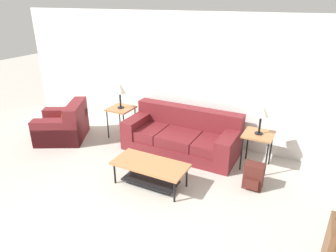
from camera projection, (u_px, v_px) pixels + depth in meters
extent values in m
cube|color=white|center=(202.00, 80.00, 5.99)|extent=(9.13, 0.06, 2.60)
cube|color=maroon|center=(181.00, 146.00, 5.95)|extent=(2.22, 0.97, 0.22)
cube|color=maroon|center=(148.00, 130.00, 6.16)|extent=(0.72, 0.87, 0.20)
cube|color=maroon|center=(180.00, 137.00, 5.85)|extent=(0.72, 0.87, 0.20)
cube|color=maroon|center=(217.00, 145.00, 5.54)|extent=(0.72, 0.87, 0.20)
cube|color=maroon|center=(189.00, 116.00, 6.03)|extent=(2.22, 0.27, 0.40)
cube|color=maroon|center=(139.00, 129.00, 6.29)|extent=(0.28, 0.97, 0.58)
cube|color=maroon|center=(229.00, 148.00, 5.47)|extent=(0.28, 0.97, 0.58)
cube|color=maroon|center=(62.00, 130.00, 6.46)|extent=(1.29, 1.30, 0.40)
cube|color=maroon|center=(76.00, 112.00, 6.31)|extent=(0.69, 0.98, 0.40)
cube|color=maroon|center=(66.00, 120.00, 6.75)|extent=(0.95, 0.67, 0.56)
cube|color=maroon|center=(56.00, 133.00, 6.10)|extent=(0.95, 0.67, 0.56)
cube|color=orange|center=(66.00, 117.00, 6.34)|extent=(0.33, 0.39, 0.36)
cube|color=#A87042|center=(150.00, 164.00, 4.76)|extent=(1.21, 0.57, 0.04)
cylinder|color=black|center=(115.00, 173.00, 4.89)|extent=(0.03, 0.03, 0.37)
cylinder|color=black|center=(174.00, 192.00, 4.43)|extent=(0.03, 0.03, 0.37)
cylinder|color=black|center=(130.00, 161.00, 5.25)|extent=(0.03, 0.03, 0.37)
cylinder|color=black|center=(187.00, 177.00, 4.79)|extent=(0.03, 0.03, 0.37)
cube|color=black|center=(151.00, 180.00, 4.88)|extent=(0.91, 0.40, 0.02)
cube|color=#A87042|center=(121.00, 109.00, 6.39)|extent=(0.50, 0.52, 0.03)
cylinder|color=black|center=(108.00, 124.00, 6.43)|extent=(0.03, 0.03, 0.63)
cylinder|color=black|center=(124.00, 128.00, 6.26)|extent=(0.03, 0.03, 0.63)
cylinder|color=black|center=(120.00, 118.00, 6.79)|extent=(0.03, 0.03, 0.63)
cylinder|color=black|center=(135.00, 121.00, 6.61)|extent=(0.03, 0.03, 0.63)
cube|color=#A87042|center=(259.00, 135.00, 5.18)|extent=(0.50, 0.52, 0.03)
cylinder|color=black|center=(241.00, 154.00, 5.22)|extent=(0.03, 0.03, 0.63)
cylinder|color=black|center=(266.00, 160.00, 5.04)|extent=(0.03, 0.03, 0.63)
cylinder|color=black|center=(247.00, 144.00, 5.58)|extent=(0.03, 0.03, 0.63)
cylinder|color=black|center=(271.00, 149.00, 5.40)|extent=(0.03, 0.03, 0.63)
cylinder|color=black|center=(121.00, 107.00, 6.38)|extent=(0.14, 0.14, 0.02)
cylinder|color=black|center=(120.00, 100.00, 6.32)|extent=(0.04, 0.04, 0.31)
cone|color=white|center=(119.00, 88.00, 6.21)|extent=(0.24, 0.24, 0.22)
cylinder|color=black|center=(259.00, 133.00, 5.17)|extent=(0.14, 0.14, 0.02)
cylinder|color=black|center=(260.00, 124.00, 5.10)|extent=(0.04, 0.04, 0.31)
cone|color=white|center=(262.00, 110.00, 5.00)|extent=(0.24, 0.24, 0.22)
cube|color=#4C1E19|center=(254.00, 176.00, 4.76)|extent=(0.30, 0.21, 0.43)
cube|color=#4C1E19|center=(251.00, 184.00, 4.69)|extent=(0.22, 0.05, 0.17)
cylinder|color=#4C1E19|center=(250.00, 170.00, 4.89)|extent=(0.02, 0.02, 0.32)
cylinder|color=#4C1E19|center=(261.00, 172.00, 4.82)|extent=(0.02, 0.02, 0.32)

